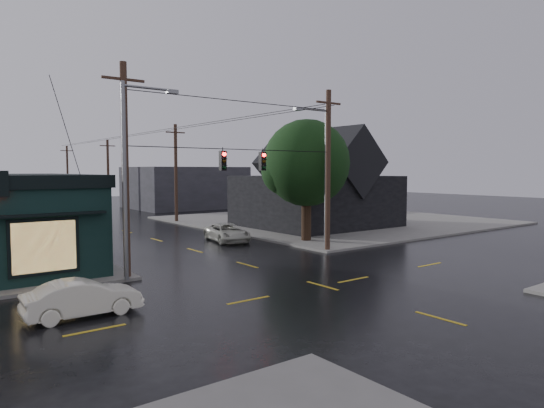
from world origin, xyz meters
TOP-DOWN VIEW (x-y plane):
  - ground_plane at (0.00, 0.00)m, footprint 160.00×160.00m
  - sidewalk_ne at (20.00, 20.00)m, footprint 28.00×28.00m
  - ne_building at (15.00, 17.00)m, footprint 12.60×11.60m
  - corner_tree at (8.12, 10.41)m, footprint 6.20×6.20m
  - utility_pole_nw at (-6.50, 6.50)m, footprint 2.00×0.32m
  - utility_pole_ne at (6.50, 6.50)m, footprint 2.00×0.32m
  - utility_pole_far_a at (6.50, 28.00)m, footprint 2.00×0.32m
  - utility_pole_far_b at (6.50, 48.00)m, footprint 2.00×0.32m
  - utility_pole_far_c at (6.50, 68.00)m, footprint 2.00×0.32m
  - span_signal_assembly at (0.10, 6.50)m, footprint 13.00×0.48m
  - streetlight_nw at (-6.80, 5.80)m, footprint 5.40×0.30m
  - streetlight_ne at (7.00, 7.20)m, footprint 5.40×0.30m
  - bg_building_east at (16.00, 45.00)m, footprint 14.00×12.00m
  - sedan_cream at (-9.87, 1.77)m, footprint 4.01×1.46m
  - suv_silver at (3.71, 14.04)m, footprint 2.95×5.01m

SIDE VIEW (x-z plane):
  - ground_plane at x=0.00m, z-range 0.00..0.00m
  - utility_pole_nw at x=-6.50m, z-range -5.08..5.08m
  - utility_pole_ne at x=6.50m, z-range -5.08..5.08m
  - utility_pole_far_a at x=6.50m, z-range -4.83..4.83m
  - utility_pole_far_b at x=6.50m, z-range -4.58..4.58m
  - utility_pole_far_c at x=6.50m, z-range -4.58..4.58m
  - streetlight_nw at x=-6.80m, z-range -4.58..4.58m
  - streetlight_ne at x=7.00m, z-range -4.58..4.58m
  - sidewalk_ne at x=20.00m, z-range 0.00..0.15m
  - suv_silver at x=3.71m, z-range 0.00..1.31m
  - sedan_cream at x=-9.87m, z-range 0.00..1.31m
  - bg_building_east at x=16.00m, z-range 0.00..5.60m
  - ne_building at x=15.00m, z-range 0.09..8.85m
  - corner_tree at x=8.12m, z-range 1.34..9.98m
  - span_signal_assembly at x=0.10m, z-range 5.08..6.31m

